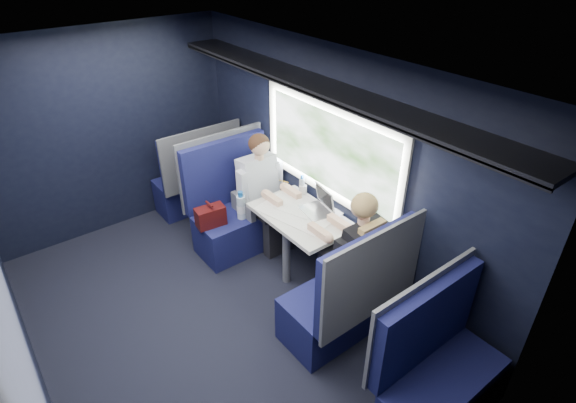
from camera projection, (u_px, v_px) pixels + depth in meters
ground at (212, 319)px, 4.18m from camera, size 2.80×4.20×0.01m
room_shell at (197, 179)px, 3.42m from camera, size 3.00×4.40×2.40m
table at (299, 222)px, 4.37m from camera, size 0.62×1.00×0.74m
seat_bay_near at (236, 211)px, 4.98m from camera, size 1.06×0.62×1.26m
seat_bay_far at (346, 300)px, 3.81m from camera, size 1.04×0.62×1.26m
seat_row_front at (198, 180)px, 5.62m from camera, size 1.04×0.51×1.16m
seat_row_back at (436, 373)px, 3.19m from camera, size 1.04×0.51×1.16m
man at (263, 187)px, 4.85m from camera, size 0.53×0.56×1.32m
woman at (356, 250)px, 3.89m from camera, size 0.53×0.56×1.32m
papers at (299, 210)px, 4.40m from camera, size 0.68×0.85×0.01m
laptop at (320, 204)px, 4.38m from camera, size 0.30×0.36×0.24m
bottle_small at (302, 185)px, 4.65m from camera, size 0.06×0.06×0.20m
cup at (303, 190)px, 4.66m from camera, size 0.07×0.07×0.10m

